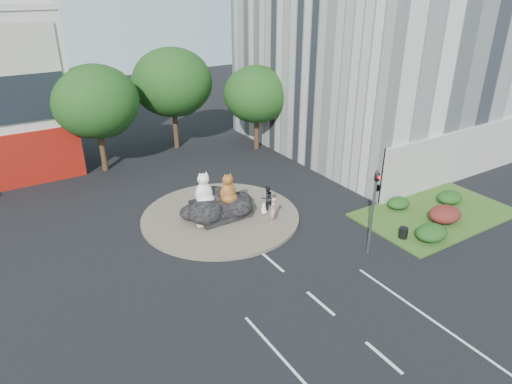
# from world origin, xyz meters

# --- Properties ---
(ground) EXTENTS (120.00, 120.00, 0.00)m
(ground) POSITION_xyz_m (0.00, 0.00, 0.00)
(ground) COLOR black
(ground) RESTS_ON ground
(roundabout_island) EXTENTS (10.00, 10.00, 0.20)m
(roundabout_island) POSITION_xyz_m (0.00, 10.00, 0.10)
(roundabout_island) COLOR brown
(roundabout_island) RESTS_ON ground
(rock_plinth) EXTENTS (3.20, 2.60, 0.90)m
(rock_plinth) POSITION_xyz_m (0.00, 10.00, 0.65)
(rock_plinth) COLOR black
(rock_plinth) RESTS_ON roundabout_island
(grass_verge) EXTENTS (10.00, 6.00, 0.12)m
(grass_verge) POSITION_xyz_m (12.00, 3.00, 0.06)
(grass_verge) COLOR #32531B
(grass_verge) RESTS_ON ground
(tree_left) EXTENTS (6.46, 6.46, 8.27)m
(tree_left) POSITION_xyz_m (-3.93, 22.06, 5.25)
(tree_left) COLOR #382314
(tree_left) RESTS_ON ground
(tree_mid) EXTENTS (6.84, 6.84, 8.76)m
(tree_mid) POSITION_xyz_m (3.07, 24.06, 5.56)
(tree_mid) COLOR #382314
(tree_mid) RESTS_ON ground
(tree_right) EXTENTS (5.70, 5.70, 7.30)m
(tree_right) POSITION_xyz_m (9.07, 20.06, 4.63)
(tree_right) COLOR #382314
(tree_right) RESTS_ON ground
(hedge_near_green) EXTENTS (2.00, 1.60, 0.90)m
(hedge_near_green) POSITION_xyz_m (9.00, 1.00, 0.57)
(hedge_near_green) COLOR #183D13
(hedge_near_green) RESTS_ON grass_verge
(hedge_red) EXTENTS (2.20, 1.76, 0.99)m
(hedge_red) POSITION_xyz_m (11.50, 2.00, 0.61)
(hedge_red) COLOR #531617
(hedge_red) RESTS_ON grass_verge
(hedge_mid_green) EXTENTS (1.80, 1.44, 0.81)m
(hedge_mid_green) POSITION_xyz_m (14.00, 3.50, 0.53)
(hedge_mid_green) COLOR #183D13
(hedge_mid_green) RESTS_ON grass_verge
(hedge_back_green) EXTENTS (1.60, 1.28, 0.72)m
(hedge_back_green) POSITION_xyz_m (10.50, 4.80, 0.48)
(hedge_back_green) COLOR #183D13
(hedge_back_green) RESTS_ON grass_verge
(traffic_light) EXTENTS (0.44, 1.24, 5.00)m
(traffic_light) POSITION_xyz_m (5.10, 2.00, 3.62)
(traffic_light) COLOR #595B60
(traffic_light) RESTS_ON ground
(street_lamp) EXTENTS (2.34, 0.22, 8.06)m
(street_lamp) POSITION_xyz_m (12.82, 8.00, 4.55)
(street_lamp) COLOR #595B60
(street_lamp) RESTS_ON ground
(cat_white) EXTENTS (1.41, 1.26, 2.15)m
(cat_white) POSITION_xyz_m (-0.91, 10.33, 2.18)
(cat_white) COLOR silver
(cat_white) RESTS_ON rock_plinth
(cat_tabby) EXTENTS (1.24, 1.09, 1.97)m
(cat_tabby) POSITION_xyz_m (0.46, 9.75, 2.08)
(cat_tabby) COLOR #C37F28
(cat_tabby) RESTS_ON rock_plinth
(kitten_calico) EXTENTS (0.77, 0.73, 1.01)m
(kitten_calico) POSITION_xyz_m (-1.76, 9.25, 0.71)
(kitten_calico) COLOR beige
(kitten_calico) RESTS_ON roundabout_island
(kitten_white) EXTENTS (0.47, 0.42, 0.73)m
(kitten_white) POSITION_xyz_m (2.46, 8.73, 0.56)
(kitten_white) COLOR white
(kitten_white) RESTS_ON roundabout_island
(pedestrian_pink) EXTENTS (0.73, 0.65, 1.67)m
(pedestrian_pink) POSITION_xyz_m (2.32, 7.47, 1.03)
(pedestrian_pink) COLOR #CC8492
(pedestrian_pink) RESTS_ON roundabout_island
(pedestrian_dark) EXTENTS (0.82, 0.65, 1.63)m
(pedestrian_dark) POSITION_xyz_m (2.97, 9.12, 1.02)
(pedestrian_dark) COLOR black
(pedestrian_dark) RESTS_ON roundabout_island
(litter_bin) EXTENTS (0.68, 0.68, 0.64)m
(litter_bin) POSITION_xyz_m (7.80, 1.99, 0.44)
(litter_bin) COLOR black
(litter_bin) RESTS_ON grass_verge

